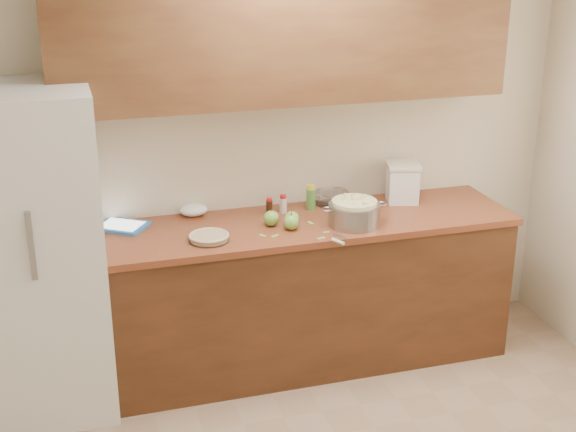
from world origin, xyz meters
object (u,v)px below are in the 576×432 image
object	(u,v)px
colander	(354,213)
tablet	(122,226)
flour_canister	(403,182)
pie	(209,237)

from	to	relation	value
colander	tablet	world-z (taller)	colander
flour_canister	tablet	xyz separation A→B (m)	(-1.73, 0.04, -0.11)
colander	tablet	distance (m)	1.34
pie	colander	bearing A→B (deg)	-0.10
pie	tablet	xyz separation A→B (m)	(-0.44, 0.33, -0.01)
pie	colander	size ratio (longest dim) A/B	0.58
pie	flour_canister	bearing A→B (deg)	13.10
pie	flour_canister	xyz separation A→B (m)	(1.28, 0.30, 0.10)
pie	colander	world-z (taller)	colander
flour_canister	colander	bearing A→B (deg)	-145.36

